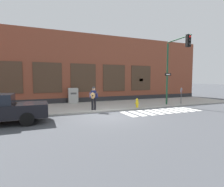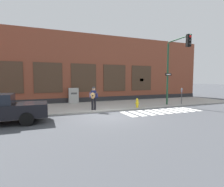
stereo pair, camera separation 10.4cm
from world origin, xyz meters
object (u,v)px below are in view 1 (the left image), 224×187
at_px(busker, 94,97).
at_px(parking_meter, 181,93).
at_px(traffic_light, 175,60).
at_px(utility_box, 73,96).
at_px(fire_hydrant, 137,103).

bearing_deg(busker, parking_meter, 0.01).
distance_m(traffic_light, parking_meter, 3.19).
height_order(traffic_light, utility_box, traffic_light).
distance_m(parking_meter, utility_box, 9.73).
xyz_separation_m(busker, fire_hydrant, (3.43, -0.23, -0.59)).
bearing_deg(busker, utility_box, 99.00).
relative_size(parking_meter, fire_hydrant, 2.05).
bearing_deg(fire_hydrant, parking_meter, 2.87).
relative_size(busker, utility_box, 1.18).
height_order(busker, fire_hydrant, busker).
xyz_separation_m(busker, parking_meter, (8.07, 0.00, 0.01)).
relative_size(traffic_light, fire_hydrant, 7.71).
xyz_separation_m(traffic_light, fire_hydrant, (-3.19, 0.47, -3.36)).
bearing_deg(busker, fire_hydrant, -3.86).
relative_size(busker, fire_hydrant, 2.34).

